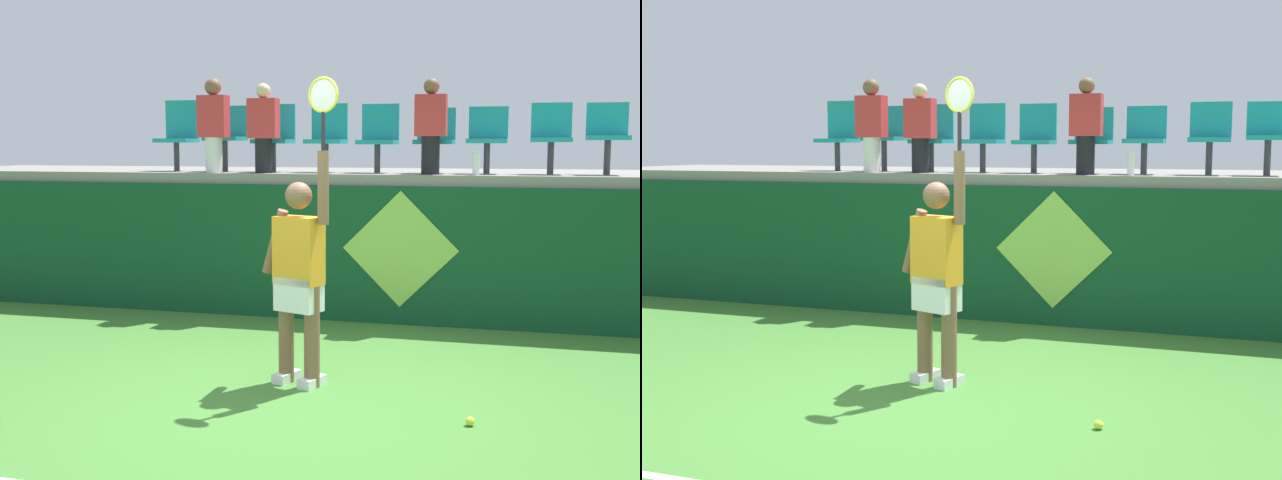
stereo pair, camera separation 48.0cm
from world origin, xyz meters
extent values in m
plane|color=#3D752D|center=(0.00, 0.00, 0.00)|extent=(40.00, 40.00, 0.00)
cube|color=#0F4223|center=(0.00, 3.03, 0.76)|extent=(12.32, 0.20, 1.52)
cube|color=gray|center=(0.00, 4.26, 1.58)|extent=(12.32, 2.56, 0.12)
cube|color=white|center=(-0.20, 0.57, 0.04)|extent=(0.20, 0.29, 0.08)
cube|color=white|center=(0.05, 0.48, 0.04)|extent=(0.20, 0.29, 0.08)
cylinder|color=brown|center=(-0.20, 0.57, 0.42)|extent=(0.13, 0.13, 0.84)
cylinder|color=brown|center=(0.05, 0.48, 0.42)|extent=(0.13, 0.13, 0.84)
cube|color=white|center=(-0.07, 0.53, 0.76)|extent=(0.41, 0.33, 0.28)
cube|color=orange|center=(-0.07, 0.53, 1.11)|extent=(0.43, 0.34, 0.55)
sphere|color=brown|center=(-0.07, 0.53, 1.56)|extent=(0.22, 0.22, 0.22)
cylinder|color=brown|center=(-0.30, 0.61, 1.17)|extent=(0.27, 0.17, 0.55)
cylinder|color=brown|center=(0.15, 0.45, 1.63)|extent=(0.09, 0.09, 0.58)
cylinder|color=black|center=(0.15, 0.45, 2.07)|extent=(0.03, 0.03, 0.30)
torus|color=gold|center=(0.15, 0.45, 2.35)|extent=(0.27, 0.12, 0.28)
ellipsoid|color=silver|center=(0.15, 0.45, 2.35)|extent=(0.23, 0.10, 0.24)
sphere|color=#D1E533|center=(1.37, -0.13, 0.03)|extent=(0.07, 0.07, 0.07)
cylinder|color=white|center=(1.14, 3.12, 1.76)|extent=(0.07, 0.07, 0.25)
cylinder|color=#38383D|center=(-2.54, 3.57, 1.81)|extent=(0.07, 0.07, 0.35)
cube|color=teal|center=(-2.54, 3.57, 2.01)|extent=(0.44, 0.42, 0.05)
cube|color=teal|center=(-2.54, 3.76, 2.27)|extent=(0.44, 0.04, 0.48)
cylinder|color=#38383D|center=(-1.90, 3.57, 1.82)|extent=(0.07, 0.07, 0.37)
cube|color=teal|center=(-1.90, 3.57, 2.03)|extent=(0.44, 0.42, 0.05)
cube|color=teal|center=(-1.90, 3.76, 2.25)|extent=(0.44, 0.04, 0.38)
cylinder|color=#38383D|center=(-1.29, 3.57, 1.81)|extent=(0.07, 0.07, 0.34)
cube|color=teal|center=(-1.29, 3.57, 2.00)|extent=(0.44, 0.42, 0.05)
cube|color=teal|center=(-1.29, 3.76, 2.24)|extent=(0.44, 0.04, 0.42)
cylinder|color=#38383D|center=(-0.63, 3.57, 1.80)|extent=(0.07, 0.07, 0.34)
cube|color=teal|center=(-0.63, 3.57, 2.00)|extent=(0.44, 0.42, 0.05)
cube|color=teal|center=(-0.63, 3.76, 2.24)|extent=(0.44, 0.04, 0.43)
cylinder|color=#38383D|center=(-0.02, 3.57, 1.80)|extent=(0.07, 0.07, 0.33)
cube|color=teal|center=(-0.02, 3.57, 1.99)|extent=(0.44, 0.42, 0.05)
cube|color=teal|center=(-0.02, 3.76, 2.23)|extent=(0.44, 0.04, 0.42)
cylinder|color=#38383D|center=(0.64, 3.57, 1.80)|extent=(0.07, 0.07, 0.33)
cube|color=teal|center=(0.64, 3.57, 1.99)|extent=(0.44, 0.42, 0.05)
cube|color=teal|center=(0.64, 3.76, 2.20)|extent=(0.44, 0.04, 0.37)
cylinder|color=#38383D|center=(1.23, 3.57, 1.81)|extent=(0.07, 0.07, 0.34)
cube|color=teal|center=(1.23, 3.57, 2.00)|extent=(0.44, 0.42, 0.05)
cube|color=teal|center=(1.23, 3.76, 2.21)|extent=(0.44, 0.04, 0.37)
cylinder|color=#38383D|center=(1.92, 3.57, 1.81)|extent=(0.07, 0.07, 0.35)
cube|color=teal|center=(1.92, 3.57, 2.01)|extent=(0.44, 0.42, 0.05)
cube|color=teal|center=(1.92, 3.76, 2.23)|extent=(0.44, 0.04, 0.39)
cylinder|color=#38383D|center=(2.51, 3.57, 1.82)|extent=(0.07, 0.07, 0.37)
cube|color=teal|center=(2.51, 3.57, 2.04)|extent=(0.44, 0.42, 0.05)
cube|color=teal|center=(2.51, 3.76, 2.24)|extent=(0.44, 0.04, 0.36)
cylinder|color=black|center=(0.64, 3.24, 1.85)|extent=(0.20, 0.20, 0.42)
cube|color=red|center=(0.64, 3.24, 2.28)|extent=(0.34, 0.20, 0.45)
sphere|color=brown|center=(0.64, 3.24, 2.59)|extent=(0.17, 0.17, 0.17)
cylinder|color=white|center=(-1.90, 3.21, 1.84)|extent=(0.20, 0.20, 0.41)
cube|color=red|center=(-1.90, 3.21, 2.29)|extent=(0.34, 0.20, 0.49)
sphere|color=brown|center=(-1.90, 3.21, 2.63)|extent=(0.20, 0.20, 0.20)
cylinder|color=black|center=(-1.29, 3.22, 1.83)|extent=(0.20, 0.20, 0.40)
cube|color=red|center=(-1.29, 3.22, 2.26)|extent=(0.34, 0.20, 0.46)
sphere|color=beige|center=(-1.29, 3.22, 2.58)|extent=(0.17, 0.17, 0.17)
cube|color=#0F4223|center=(0.37, 2.92, 0.00)|extent=(0.90, 0.01, 0.00)
plane|color=#8CC64C|center=(0.37, 2.92, 0.83)|extent=(1.27, 0.00, 1.27)
camera|label=1|loc=(1.76, -5.69, 1.97)|focal=45.32mm
camera|label=2|loc=(2.22, -5.55, 1.97)|focal=45.32mm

